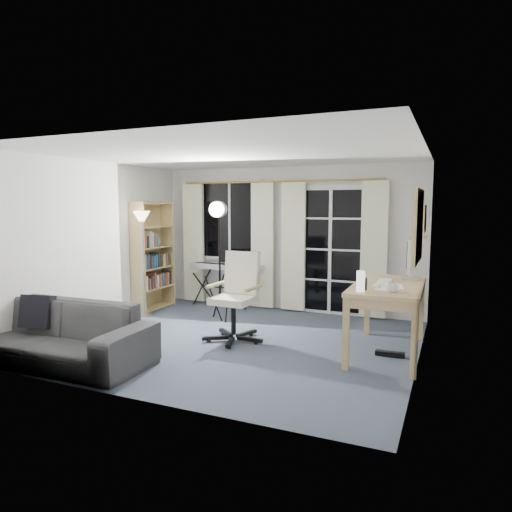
% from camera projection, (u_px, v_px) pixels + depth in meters
% --- Properties ---
extents(floor, '(4.50, 4.00, 0.02)m').
position_uv_depth(floor, '(235.00, 341.00, 5.95)').
color(floor, '#3B4355').
rests_on(floor, ground).
extents(window, '(1.20, 0.08, 1.40)m').
position_uv_depth(window, '(231.00, 220.00, 8.00)').
color(window, white).
rests_on(window, floor).
extents(french_door, '(1.32, 0.09, 2.11)m').
position_uv_depth(french_door, '(331.00, 251.00, 7.34)').
color(french_door, white).
rests_on(french_door, floor).
extents(curtains, '(3.60, 0.07, 2.13)m').
position_uv_depth(curtains, '(277.00, 245.00, 7.60)').
color(curtains, gold).
rests_on(curtains, floor).
extents(bookshelf, '(0.29, 0.85, 1.82)m').
position_uv_depth(bookshelf, '(151.00, 259.00, 7.70)').
color(bookshelf, tan).
rests_on(bookshelf, floor).
extents(torchiere_lamp, '(0.29, 0.29, 1.67)m').
position_uv_depth(torchiere_lamp, '(142.00, 232.00, 7.17)').
color(torchiere_lamp, '#B2B2B7').
rests_on(torchiere_lamp, floor).
extents(keyboard_piano, '(1.28, 0.63, 0.92)m').
position_uv_depth(keyboard_piano, '(227.00, 267.00, 7.82)').
color(keyboard_piano, black).
rests_on(keyboard_piano, floor).
extents(studio_light, '(0.37, 0.38, 1.86)m').
position_uv_depth(studio_light, '(218.00, 223.00, 6.80)').
color(studio_light, black).
rests_on(studio_light, floor).
extents(office_chair, '(0.77, 0.80, 1.15)m').
position_uv_depth(office_chair, '(238.00, 288.00, 5.99)').
color(office_chair, black).
rests_on(office_chair, floor).
extents(desk, '(0.81, 1.58, 0.84)m').
position_uv_depth(desk, '(388.00, 293.00, 5.36)').
color(desk, tan).
rests_on(desk, floor).
extents(monitor, '(0.20, 0.60, 0.52)m').
position_uv_depth(monitor, '(410.00, 254.00, 5.65)').
color(monitor, silver).
rests_on(monitor, desk).
extents(desk_clutter, '(0.48, 0.95, 1.06)m').
position_uv_depth(desk_clutter, '(379.00, 303.00, 5.18)').
color(desk_clutter, white).
rests_on(desk_clutter, desk).
extents(mug, '(0.14, 0.11, 0.14)m').
position_uv_depth(mug, '(392.00, 286.00, 4.85)').
color(mug, silver).
rests_on(mug, desk).
extents(wall_mirror, '(0.04, 0.94, 0.74)m').
position_uv_depth(wall_mirror, '(418.00, 226.00, 4.59)').
color(wall_mirror, tan).
rests_on(wall_mirror, floor).
extents(framed_print, '(0.03, 0.42, 0.32)m').
position_uv_depth(framed_print, '(424.00, 219.00, 5.40)').
color(framed_print, tan).
rests_on(framed_print, floor).
extents(wall_shelf, '(0.16, 0.30, 0.18)m').
position_uv_depth(wall_shelf, '(420.00, 232.00, 5.90)').
color(wall_shelf, tan).
rests_on(wall_shelf, floor).
extents(sofa, '(2.31, 0.75, 0.89)m').
position_uv_depth(sofa, '(52.00, 323.00, 5.10)').
color(sofa, '#2A2A2C').
rests_on(sofa, floor).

